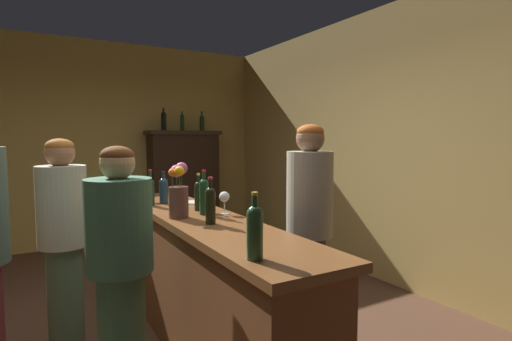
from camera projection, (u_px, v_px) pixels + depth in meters
name	position (u px, v px, depth m)	size (l,w,h in m)	color
wall_back	(90.00, 144.00, 5.72)	(5.14, 0.12, 2.94)	tan
wall_right	(403.00, 146.00, 4.10)	(0.12, 6.75, 2.94)	tan
bar_counter	(202.00, 283.00, 2.89)	(0.54, 2.74, 0.99)	brown
display_cabinet	(184.00, 182.00, 6.16)	(1.12, 0.42, 1.66)	black
wine_bottle_riesling	(199.00, 194.00, 3.07)	(0.06, 0.06, 0.29)	black
wine_bottle_rose	(204.00, 195.00, 2.91)	(0.07, 0.07, 0.33)	#173C1F
wine_bottle_syrah	(210.00, 203.00, 2.59)	(0.07, 0.07, 0.31)	black
wine_bottle_merlot	(255.00, 230.00, 1.83)	(0.08, 0.08, 0.32)	#27482A
wine_bottle_pinot	(164.00, 189.00, 3.40)	(0.08, 0.08, 0.28)	#1B2D3E
wine_bottle_chardonnay	(151.00, 190.00, 3.30)	(0.07, 0.07, 0.30)	#1A311F
wine_glass_front	(149.00, 189.00, 3.50)	(0.08, 0.08, 0.15)	white
wine_glass_mid	(224.00, 197.00, 2.93)	(0.08, 0.08, 0.17)	white
flower_arrangement	(179.00, 193.00, 2.79)	(0.14, 0.15, 0.39)	#543029
cheese_plate	(193.00, 202.00, 3.44)	(0.19, 0.19, 0.01)	white
display_bottle_left	(164.00, 120.00, 5.93)	(0.08, 0.08, 0.34)	black
display_bottle_midleft	(182.00, 122.00, 6.08)	(0.06, 0.06, 0.31)	#1C3920
display_bottle_center	(202.00, 122.00, 6.24)	(0.07, 0.07, 0.30)	#16351A
patron_in_navy	(63.00, 237.00, 2.81)	(0.33, 0.33, 1.55)	#476149
patron_near_entrance	(120.00, 263.00, 2.34)	(0.38, 0.38, 1.51)	#3E6449
bartender	(309.00, 226.00, 2.86)	(0.33, 0.33, 1.65)	#25302C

